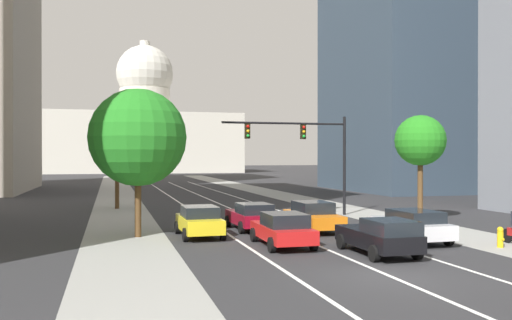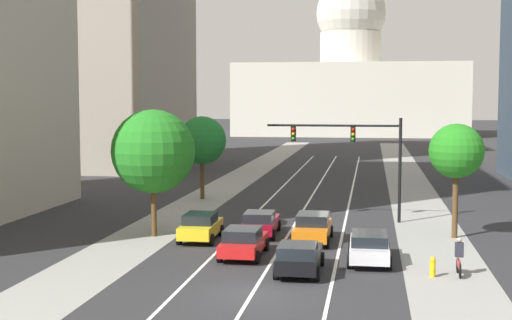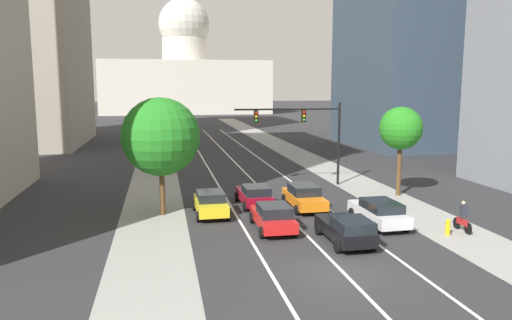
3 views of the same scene
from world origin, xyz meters
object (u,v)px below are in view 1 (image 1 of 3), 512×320
car_yellow (199,221)px  car_white (412,225)px  traffic_signal_mast (307,144)px  car_red (283,229)px  capitol_building (145,131)px  street_tree_near_left (138,138)px  street_tree_mid_left (117,148)px  car_black (380,236)px  street_tree_far_right (420,141)px  car_orange (313,216)px  fire_hydrant (500,237)px  car_crimson (251,216)px

car_yellow → car_white: size_ratio=0.88×
traffic_signal_mast → car_red: bearing=-115.0°
capitol_building → street_tree_near_left: 118.98m
car_red → street_tree_near_left: 8.55m
traffic_signal_mast → street_tree_mid_left: size_ratio=1.32×
traffic_signal_mast → street_tree_near_left: bearing=-148.7°
car_black → car_red: bearing=45.2°
car_yellow → car_black: bearing=-138.7°
traffic_signal_mast → street_tree_far_right: traffic_signal_mast is taller
car_white → street_tree_near_left: street_tree_near_left is taller
street_tree_far_right → traffic_signal_mast: bearing=140.5°
car_orange → street_tree_near_left: street_tree_near_left is taller
fire_hydrant → street_tree_mid_left: street_tree_mid_left is taller
street_tree_far_right → street_tree_mid_left: bearing=143.3°
car_crimson → car_red: size_ratio=0.99×
car_crimson → car_black: car_black is taller
capitol_building → car_black: (1.54, -126.17, -9.92)m
car_crimson → street_tree_far_right: bearing=-85.5°
car_yellow → car_orange: (6.18, 0.64, 0.01)m
street_tree_near_left → car_black: bearing=-39.8°
car_yellow → street_tree_far_right: bearing=-78.9°
car_white → fire_hydrant: (2.78, -2.52, -0.32)m
car_black → street_tree_mid_left: size_ratio=0.67×
car_yellow → fire_hydrant: car_yellow is taller
car_red → traffic_signal_mast: size_ratio=0.52×
car_yellow → car_red: bearing=-141.5°
car_black → traffic_signal_mast: 15.15m
fire_hydrant → car_orange: bearing=129.4°
car_orange → capitol_building: bearing=0.9°
car_yellow → street_tree_near_left: (-2.90, 0.74, 4.08)m
car_red → street_tree_mid_left: bearing=19.4°
traffic_signal_mast → street_tree_far_right: (5.63, -4.65, 0.09)m
street_tree_mid_left → fire_hydrant: bearing=-55.2°
car_yellow → car_orange: size_ratio=0.88×
car_white → street_tree_far_right: bearing=-35.1°
car_white → fire_hydrant: bearing=-132.9°
capitol_building → car_orange: bearing=-89.3°
street_tree_mid_left → car_yellow: bearing=-77.1°
traffic_signal_mast → fire_hydrant: size_ratio=9.41×
car_black → car_orange: car_orange is taller
traffic_signal_mast → street_tree_near_left: size_ratio=1.18×
car_orange → car_red: car_orange is taller
car_orange → car_yellow: bearing=96.0°
car_white → car_red: bearing=87.2°
street_tree_far_right → street_tree_near_left: bearing=-172.5°
car_orange → fire_hydrant: size_ratio=5.17×
capitol_building → car_orange: size_ratio=10.13×
car_crimson → street_tree_mid_left: size_ratio=0.67×
car_black → traffic_signal_mast: bearing=-8.8°
car_crimson → street_tree_mid_left: street_tree_mid_left is taller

